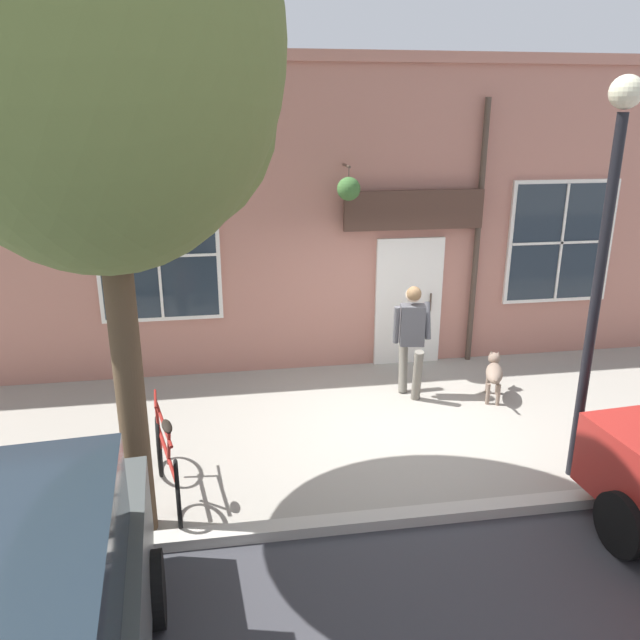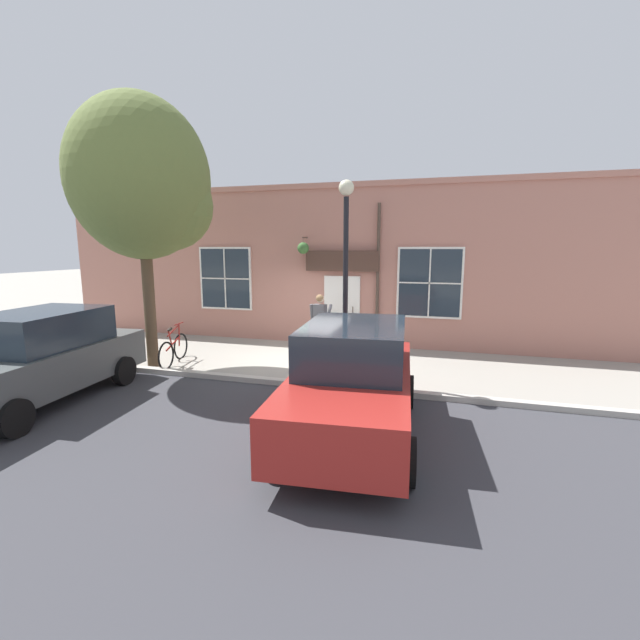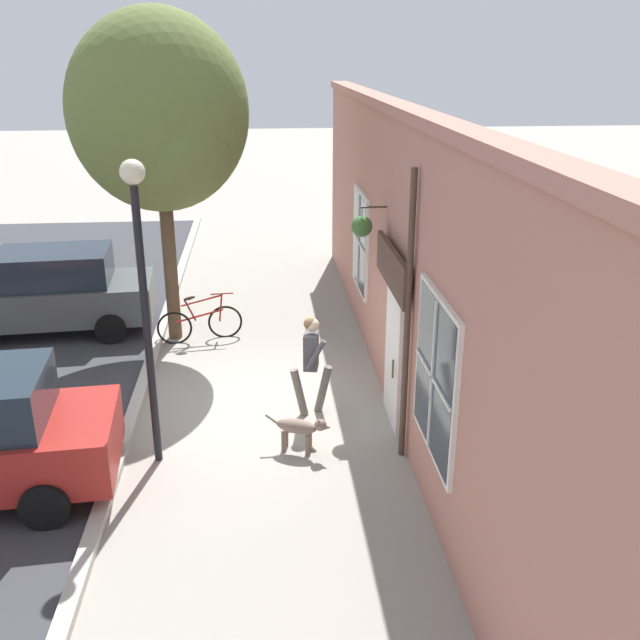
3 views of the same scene
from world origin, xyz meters
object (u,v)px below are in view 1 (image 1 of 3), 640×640
at_px(dog_on_leash, 494,372).
at_px(street_tree_by_curb, 107,59).
at_px(pedestrian_walking, 412,331).
at_px(street_lamp, 606,227).
at_px(leaning_bicycle, 168,465).

relative_size(dog_on_leash, street_tree_by_curb, 0.15).
bearing_deg(pedestrian_walking, street_lamp, 28.05).
bearing_deg(street_lamp, leaning_bicycle, -93.74).
distance_m(pedestrian_walking, street_lamp, 3.23).
relative_size(street_tree_by_curb, street_lamp, 1.47).
distance_m(pedestrian_walking, street_tree_by_curb, 5.43).
relative_size(dog_on_leash, street_lamp, 0.23).
xyz_separation_m(dog_on_leash, street_tree_by_curb, (2.24, -4.64, 3.98)).
xyz_separation_m(pedestrian_walking, dog_on_leash, (0.25, 1.19, -0.60)).
xyz_separation_m(pedestrian_walking, leaning_bicycle, (2.03, -3.31, -0.63)).
bearing_deg(leaning_bicycle, dog_on_leash, 111.50).
xyz_separation_m(pedestrian_walking, street_lamp, (2.32, 1.24, 1.86)).
distance_m(dog_on_leash, street_tree_by_curb, 6.51).
height_order(leaning_bicycle, street_lamp, street_lamp).
xyz_separation_m(street_tree_by_curb, leaning_bicycle, (-0.47, 0.14, -4.00)).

